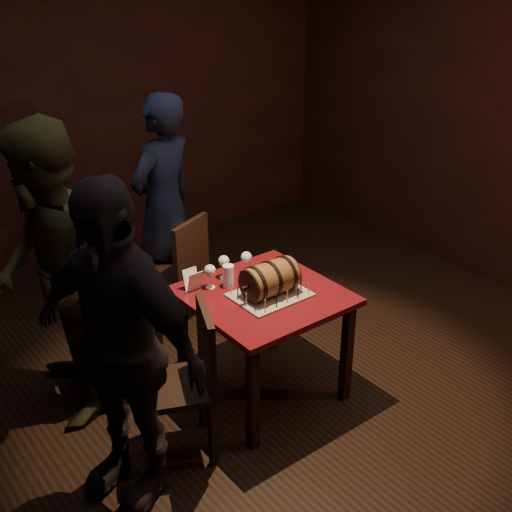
{
  "coord_description": "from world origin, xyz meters",
  "views": [
    {
      "loc": [
        -2.29,
        -2.8,
        2.7
      ],
      "look_at": [
        -0.08,
        0.05,
        0.95
      ],
      "focal_mm": 45.0,
      "sensor_mm": 36.0,
      "label": 1
    }
  ],
  "objects_px": {
    "pint_of_ale": "(228,277)",
    "person_left_front": "(117,348)",
    "chair_left_front": "(190,374)",
    "person_left_rear": "(52,278)",
    "person_back": "(164,206)",
    "chair_back": "(181,269)",
    "pub_table": "(264,308)",
    "wine_glass_mid": "(224,262)",
    "wine_glass_left": "(210,271)",
    "barrel_cake": "(270,279)",
    "chair_left_rear": "(135,320)",
    "wine_glass_right": "(246,258)"
  },
  "relations": [
    {
      "from": "pint_of_ale",
      "to": "person_back",
      "type": "distance_m",
      "value": 1.21
    },
    {
      "from": "pint_of_ale",
      "to": "person_left_front",
      "type": "xyz_separation_m",
      "value": [
        -0.97,
        -0.4,
        0.08
      ]
    },
    {
      "from": "wine_glass_mid",
      "to": "person_left_front",
      "type": "bearing_deg",
      "value": -152.99
    },
    {
      "from": "chair_left_rear",
      "to": "person_back",
      "type": "relative_size",
      "value": 0.53
    },
    {
      "from": "wine_glass_right",
      "to": "chair_left_front",
      "type": "xyz_separation_m",
      "value": [
        -0.73,
        -0.43,
        -0.35
      ]
    },
    {
      "from": "pint_of_ale",
      "to": "person_left_front",
      "type": "relative_size",
      "value": 0.08
    },
    {
      "from": "wine_glass_right",
      "to": "pub_table",
      "type": "bearing_deg",
      "value": -104.35
    },
    {
      "from": "person_left_rear",
      "to": "person_left_front",
      "type": "bearing_deg",
      "value": 13.49
    },
    {
      "from": "wine_glass_left",
      "to": "person_left_front",
      "type": "height_order",
      "value": "person_left_front"
    },
    {
      "from": "wine_glass_left",
      "to": "chair_back",
      "type": "relative_size",
      "value": 0.17
    },
    {
      "from": "wine_glass_right",
      "to": "chair_back",
      "type": "xyz_separation_m",
      "value": [
        -0.07,
        0.72,
        -0.35
      ]
    },
    {
      "from": "wine_glass_left",
      "to": "pint_of_ale",
      "type": "distance_m",
      "value": 0.12
    },
    {
      "from": "pub_table",
      "to": "wine_glass_right",
      "type": "xyz_separation_m",
      "value": [
        0.07,
        0.27,
        0.23
      ]
    },
    {
      "from": "chair_left_rear",
      "to": "person_left_rear",
      "type": "relative_size",
      "value": 0.49
    },
    {
      "from": "pint_of_ale",
      "to": "chair_left_front",
      "type": "relative_size",
      "value": 0.16
    },
    {
      "from": "wine_glass_mid",
      "to": "person_back",
      "type": "xyz_separation_m",
      "value": [
        0.18,
        1.07,
        0.01
      ]
    },
    {
      "from": "chair_back",
      "to": "pub_table",
      "type": "bearing_deg",
      "value": -89.74
    },
    {
      "from": "chair_left_rear",
      "to": "chair_left_front",
      "type": "height_order",
      "value": "same"
    },
    {
      "from": "wine_glass_mid",
      "to": "pint_of_ale",
      "type": "relative_size",
      "value": 1.07
    },
    {
      "from": "person_left_rear",
      "to": "wine_glass_mid",
      "type": "bearing_deg",
      "value": 86.44
    },
    {
      "from": "barrel_cake",
      "to": "person_left_rear",
      "type": "bearing_deg",
      "value": 147.98
    },
    {
      "from": "chair_left_rear",
      "to": "person_left_rear",
      "type": "height_order",
      "value": "person_left_rear"
    },
    {
      "from": "chair_back",
      "to": "chair_left_front",
      "type": "bearing_deg",
      "value": -119.6
    },
    {
      "from": "chair_left_front",
      "to": "person_left_rear",
      "type": "distance_m",
      "value": 0.99
    },
    {
      "from": "barrel_cake",
      "to": "pint_of_ale",
      "type": "bearing_deg",
      "value": 118.1
    },
    {
      "from": "chair_back",
      "to": "pint_of_ale",
      "type": "bearing_deg",
      "value": -98.71
    },
    {
      "from": "pub_table",
      "to": "person_left_rear",
      "type": "height_order",
      "value": "person_left_rear"
    },
    {
      "from": "chair_left_rear",
      "to": "person_left_front",
      "type": "xyz_separation_m",
      "value": [
        -0.46,
        -0.75,
        0.38
      ]
    },
    {
      "from": "pub_table",
      "to": "person_left_rear",
      "type": "distance_m",
      "value": 1.29
    },
    {
      "from": "pint_of_ale",
      "to": "person_back",
      "type": "xyz_separation_m",
      "value": [
        0.23,
        1.18,
        0.06
      ]
    },
    {
      "from": "wine_glass_mid",
      "to": "person_left_rear",
      "type": "distance_m",
      "value": 1.06
    },
    {
      "from": "chair_left_rear",
      "to": "wine_glass_mid",
      "type": "bearing_deg",
      "value": -22.7
    },
    {
      "from": "barrel_cake",
      "to": "person_back",
      "type": "distance_m",
      "value": 1.44
    },
    {
      "from": "wine_glass_mid",
      "to": "person_back",
      "type": "distance_m",
      "value": 1.08
    },
    {
      "from": "chair_left_rear",
      "to": "person_back",
      "type": "bearing_deg",
      "value": 48.88
    },
    {
      "from": "chair_back",
      "to": "person_left_rear",
      "type": "bearing_deg",
      "value": -161.78
    },
    {
      "from": "wine_glass_right",
      "to": "chair_back",
      "type": "bearing_deg",
      "value": 95.89
    },
    {
      "from": "pint_of_ale",
      "to": "chair_left_front",
      "type": "xyz_separation_m",
      "value": [
        -0.53,
        -0.36,
        -0.3
      ]
    },
    {
      "from": "chair_left_rear",
      "to": "chair_left_front",
      "type": "bearing_deg",
      "value": -92.56
    },
    {
      "from": "chair_left_front",
      "to": "person_back",
      "type": "distance_m",
      "value": 1.76
    },
    {
      "from": "pub_table",
      "to": "person_back",
      "type": "height_order",
      "value": "person_back"
    },
    {
      "from": "barrel_cake",
      "to": "wine_glass_left",
      "type": "relative_size",
      "value": 2.39
    },
    {
      "from": "wine_glass_left",
      "to": "person_left_front",
      "type": "distance_m",
      "value": 0.98
    },
    {
      "from": "person_back",
      "to": "barrel_cake",
      "type": "bearing_deg",
      "value": 68.01
    },
    {
      "from": "barrel_cake",
      "to": "chair_left_rear",
      "type": "xyz_separation_m",
      "value": [
        -0.64,
        0.59,
        -0.35
      ]
    },
    {
      "from": "wine_glass_right",
      "to": "person_left_rear",
      "type": "distance_m",
      "value": 1.21
    },
    {
      "from": "wine_glass_right",
      "to": "wine_glass_mid",
      "type": "bearing_deg",
      "value": 163.62
    },
    {
      "from": "barrel_cake",
      "to": "chair_back",
      "type": "xyz_separation_m",
      "value": [
        -0.01,
        1.04,
        -0.35
      ]
    },
    {
      "from": "pub_table",
      "to": "wine_glass_mid",
      "type": "distance_m",
      "value": 0.4
    },
    {
      "from": "wine_glass_left",
      "to": "wine_glass_mid",
      "type": "relative_size",
      "value": 1.0
    }
  ]
}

